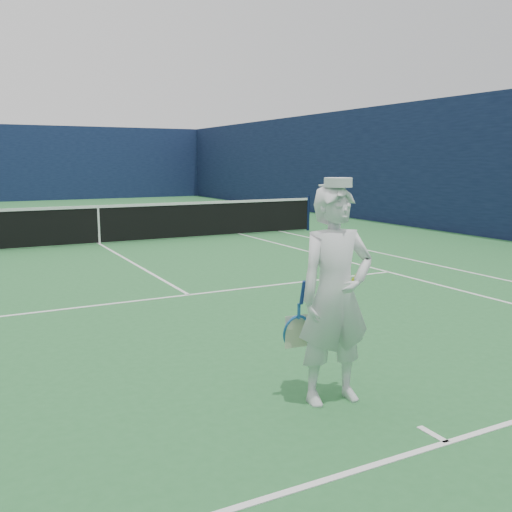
{
  "coord_description": "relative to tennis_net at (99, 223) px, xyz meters",
  "views": [
    {
      "loc": [
        -3.18,
        -14.8,
        2.13
      ],
      "look_at": [
        -0.31,
        -9.32,
        1.1
      ],
      "focal_mm": 40.0,
      "sensor_mm": 36.0,
      "label": 1
    }
  ],
  "objects": [
    {
      "name": "ground",
      "position": [
        0.0,
        0.0,
        -0.55
      ],
      "size": [
        80.0,
        80.0,
        0.0
      ],
      "primitive_type": "plane",
      "color": "#286A34",
      "rests_on": "ground"
    },
    {
      "name": "court_markings",
      "position": [
        0.0,
        0.0,
        -0.55
      ],
      "size": [
        11.03,
        23.83,
        0.01
      ],
      "color": "white",
      "rests_on": "ground"
    },
    {
      "name": "windscreen_fence",
      "position": [
        0.0,
        0.0,
        1.45
      ],
      "size": [
        20.12,
        36.12,
        4.0
      ],
      "color": "#101B3C",
      "rests_on": "ground"
    },
    {
      "name": "tennis_net",
      "position": [
        0.0,
        0.0,
        0.0
      ],
      "size": [
        12.88,
        0.09,
        1.07
      ],
      "color": "#141E4C",
      "rests_on": "ground"
    },
    {
      "name": "tennis_player",
      "position": [
        -0.31,
        -10.82,
        0.42
      ],
      "size": [
        0.78,
        0.55,
        1.99
      ],
      "rotation": [
        0.0,
        0.0,
        -0.1
      ],
      "color": "white",
      "rests_on": "ground"
    }
  ]
}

